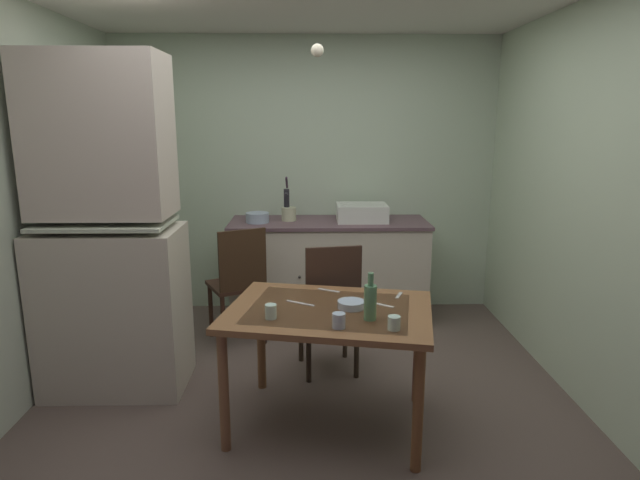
% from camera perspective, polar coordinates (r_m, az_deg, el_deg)
% --- Properties ---
extents(ground_plane, '(4.85, 4.85, 0.00)m').
position_cam_1_polar(ground_plane, '(3.55, -1.54, -17.46)').
color(ground_plane, brown).
extents(wall_back, '(3.58, 0.10, 2.51)m').
position_cam_1_polar(wall_back, '(5.07, -1.49, 6.76)').
color(wall_back, beige).
rests_on(wall_back, ground).
extents(wall_right, '(0.10, 3.95, 2.51)m').
position_cam_1_polar(wall_right, '(3.58, 28.40, 2.69)').
color(wall_right, beige).
rests_on(wall_right, ground).
extents(hutch_cabinet, '(0.90, 0.57, 2.18)m').
position_cam_1_polar(hutch_cabinet, '(3.73, -21.48, 0.03)').
color(hutch_cabinet, beige).
rests_on(hutch_cabinet, ground).
extents(counter_cabinet, '(1.75, 0.64, 0.90)m').
position_cam_1_polar(counter_cabinet, '(4.86, 0.92, -3.19)').
color(counter_cabinet, beige).
rests_on(counter_cabinet, ground).
extents(sink_basin, '(0.44, 0.34, 0.15)m').
position_cam_1_polar(sink_basin, '(4.77, 4.45, 2.94)').
color(sink_basin, white).
rests_on(sink_basin, counter_cabinet).
extents(hand_pump, '(0.05, 0.27, 0.39)m').
position_cam_1_polar(hand_pump, '(4.78, -3.56, 4.09)').
color(hand_pump, '#232328').
rests_on(hand_pump, counter_cabinet).
extents(mixing_bowl_counter, '(0.20, 0.20, 0.09)m').
position_cam_1_polar(mixing_bowl_counter, '(4.72, -6.65, 2.37)').
color(mixing_bowl_counter, '#9EB2C6').
rests_on(mixing_bowl_counter, counter_cabinet).
extents(stoneware_crock, '(0.13, 0.13, 0.12)m').
position_cam_1_polar(stoneware_crock, '(4.78, -3.32, 2.77)').
color(stoneware_crock, beige).
rests_on(stoneware_crock, counter_cabinet).
extents(dining_table, '(1.29, 1.05, 0.73)m').
position_cam_1_polar(dining_table, '(3.13, 0.96, -8.79)').
color(dining_table, brown).
rests_on(dining_table, ground).
extents(chair_far_side, '(0.46, 0.46, 0.96)m').
position_cam_1_polar(chair_far_side, '(3.78, 1.07, -7.01)').
color(chair_far_side, '#31261B').
rests_on(chair_far_side, ground).
extents(chair_by_counter, '(0.54, 0.54, 0.96)m').
position_cam_1_polar(chair_by_counter, '(4.34, -8.62, -4.42)').
color(chair_by_counter, '#392218').
rests_on(chair_by_counter, ground).
extents(serving_bowl_wide, '(0.16, 0.16, 0.04)m').
position_cam_1_polar(serving_bowl_wide, '(3.10, 3.32, -6.83)').
color(serving_bowl_wide, '#9EB2C6').
rests_on(serving_bowl_wide, dining_table).
extents(teacup_mint, '(0.07, 0.07, 0.08)m').
position_cam_1_polar(teacup_mint, '(2.81, 2.01, -8.54)').
color(teacup_mint, '#9EB2C6').
rests_on(teacup_mint, dining_table).
extents(teacup_cream, '(0.07, 0.07, 0.07)m').
position_cam_1_polar(teacup_cream, '(2.81, 7.86, -8.71)').
color(teacup_cream, '#ADD1C1').
rests_on(teacup_cream, dining_table).
extents(mug_tall, '(0.06, 0.06, 0.08)m').
position_cam_1_polar(mug_tall, '(2.95, -5.24, -7.56)').
color(mug_tall, '#ADD1C1').
rests_on(mug_tall, dining_table).
extents(glass_bottle, '(0.07, 0.07, 0.26)m').
position_cam_1_polar(glass_bottle, '(2.91, 5.35, -6.47)').
color(glass_bottle, '#4C7F56').
rests_on(glass_bottle, dining_table).
extents(table_knife, '(0.17, 0.11, 0.00)m').
position_cam_1_polar(table_knife, '(3.17, -2.09, -6.71)').
color(table_knife, silver).
rests_on(table_knife, dining_table).
extents(teaspoon_near_bowl, '(0.07, 0.12, 0.00)m').
position_cam_1_polar(teaspoon_near_bowl, '(3.34, 8.36, -5.84)').
color(teaspoon_near_bowl, beige).
rests_on(teaspoon_near_bowl, dining_table).
extents(teaspoon_by_cup, '(0.14, 0.09, 0.00)m').
position_cam_1_polar(teaspoon_by_cup, '(3.40, 0.93, -5.36)').
color(teaspoon_by_cup, beige).
rests_on(teaspoon_by_cup, dining_table).
extents(serving_spoon, '(0.12, 0.09, 0.00)m').
position_cam_1_polar(serving_spoon, '(3.16, 6.75, -6.88)').
color(serving_spoon, beige).
rests_on(serving_spoon, dining_table).
extents(pendant_bulb, '(0.08, 0.08, 0.08)m').
position_cam_1_polar(pendant_bulb, '(3.49, -0.29, 19.46)').
color(pendant_bulb, '#F9EFCC').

